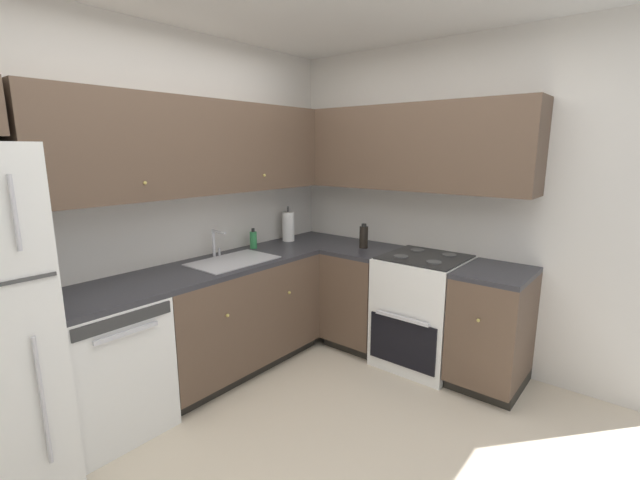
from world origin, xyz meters
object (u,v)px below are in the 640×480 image
soap_bottle (253,240)px  dishwasher (106,365)px  paper_towel_roll (288,226)px  oil_bottle (364,237)px  oven_range (422,310)px

soap_bottle → dishwasher: bearing=-172.6°
dishwasher → paper_towel_roll: size_ratio=2.57×
oil_bottle → paper_towel_roll: bearing=105.2°
soap_bottle → paper_towel_roll: 0.42m
oven_range → soap_bottle: soap_bottle is taller
dishwasher → oil_bottle: 2.14m
dishwasher → oven_range: oven_range is taller
oven_range → oil_bottle: 0.77m
oven_range → oil_bottle: size_ratio=4.89×
dishwasher → paper_towel_roll: bearing=5.1°
dishwasher → soap_bottle: 1.50m
paper_towel_roll → soap_bottle: bearing=177.2°
paper_towel_roll → oil_bottle: bearing=-74.8°
dishwasher → paper_towel_roll: paper_towel_roll is taller
oven_range → oil_bottle: bearing=91.9°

